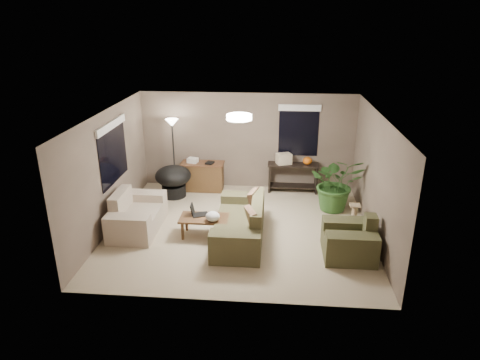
# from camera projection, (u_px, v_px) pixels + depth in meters

# --- Properties ---
(room_shell) EXTENTS (5.50, 5.50, 5.50)m
(room_shell) POSITION_uv_depth(u_px,v_px,m) (239.00, 174.00, 8.75)
(room_shell) COLOR #BBAE8A
(room_shell) RESTS_ON ground
(main_sofa) EXTENTS (0.95, 2.20, 0.85)m
(main_sofa) POSITION_uv_depth(u_px,v_px,m) (241.00, 225.00, 8.71)
(main_sofa) COLOR #47442A
(main_sofa) RESTS_ON ground
(throw_pillows) EXTENTS (0.38, 1.40, 0.47)m
(throw_pillows) POSITION_uv_depth(u_px,v_px,m) (254.00, 210.00, 8.56)
(throw_pillows) COLOR #8C7251
(throw_pillows) RESTS_ON main_sofa
(loveseat) EXTENTS (0.90, 1.60, 0.85)m
(loveseat) POSITION_uv_depth(u_px,v_px,m) (136.00, 216.00, 9.10)
(loveseat) COLOR beige
(loveseat) RESTS_ON ground
(armchair) EXTENTS (0.95, 1.00, 0.85)m
(armchair) POSITION_uv_depth(u_px,v_px,m) (350.00, 241.00, 8.09)
(armchair) COLOR #46462A
(armchair) RESTS_ON ground
(coffee_table) EXTENTS (1.00, 0.55, 0.42)m
(coffee_table) POSITION_uv_depth(u_px,v_px,m) (204.00, 220.00, 8.79)
(coffee_table) COLOR brown
(coffee_table) RESTS_ON ground
(laptop) EXTENTS (0.39, 0.33, 0.24)m
(laptop) POSITION_uv_depth(u_px,v_px,m) (197.00, 212.00, 8.86)
(laptop) COLOR black
(laptop) RESTS_ON coffee_table
(plastic_bag) EXTENTS (0.30, 0.28, 0.20)m
(plastic_bag) POSITION_uv_depth(u_px,v_px,m) (213.00, 216.00, 8.58)
(plastic_bag) COLOR white
(plastic_bag) RESTS_ON coffee_table
(desk) EXTENTS (1.10, 0.50, 0.75)m
(desk) POSITION_uv_depth(u_px,v_px,m) (203.00, 176.00, 11.13)
(desk) COLOR brown
(desk) RESTS_ON ground
(desk_papers) EXTENTS (0.71, 0.31, 0.12)m
(desk_papers) POSITION_uv_depth(u_px,v_px,m) (196.00, 161.00, 10.98)
(desk_papers) COLOR silver
(desk_papers) RESTS_ON desk
(console_table) EXTENTS (1.30, 0.40, 0.75)m
(console_table) POSITION_uv_depth(u_px,v_px,m) (293.00, 175.00, 11.02)
(console_table) COLOR black
(console_table) RESTS_ON ground
(pumpkin) EXTENTS (0.26, 0.26, 0.19)m
(pumpkin) POSITION_uv_depth(u_px,v_px,m) (307.00, 161.00, 10.85)
(pumpkin) COLOR orange
(pumpkin) RESTS_ON console_table
(cardboard_box) EXTENTS (0.43, 0.38, 0.27)m
(cardboard_box) POSITION_uv_depth(u_px,v_px,m) (284.00, 159.00, 10.88)
(cardboard_box) COLOR beige
(cardboard_box) RESTS_ON console_table
(papasan_chair) EXTENTS (0.98, 0.98, 0.80)m
(papasan_chair) POSITION_uv_depth(u_px,v_px,m) (173.00, 179.00, 10.71)
(papasan_chair) COLOR black
(papasan_chair) RESTS_ON ground
(floor_lamp) EXTENTS (0.32, 0.32, 1.91)m
(floor_lamp) POSITION_uv_depth(u_px,v_px,m) (172.00, 131.00, 10.63)
(floor_lamp) COLOR black
(floor_lamp) RESTS_ON ground
(ceiling_fixture) EXTENTS (0.50, 0.50, 0.10)m
(ceiling_fixture) POSITION_uv_depth(u_px,v_px,m) (239.00, 117.00, 8.32)
(ceiling_fixture) COLOR white
(ceiling_fixture) RESTS_ON room_shell
(houseplant) EXTENTS (1.21, 1.34, 1.04)m
(houseplant) POSITION_uv_depth(u_px,v_px,m) (336.00, 189.00, 9.94)
(houseplant) COLOR #2D5923
(houseplant) RESTS_ON ground
(cat_scratching_post) EXTENTS (0.32, 0.32, 0.50)m
(cat_scratching_post) POSITION_uv_depth(u_px,v_px,m) (354.00, 217.00, 9.27)
(cat_scratching_post) COLOR tan
(cat_scratching_post) RESTS_ON ground
(window_left) EXTENTS (0.05, 1.56, 1.33)m
(window_left) POSITION_uv_depth(u_px,v_px,m) (112.00, 142.00, 9.05)
(window_left) COLOR black
(window_left) RESTS_ON room_shell
(window_back) EXTENTS (1.06, 0.05, 1.33)m
(window_back) POSITION_uv_depth(u_px,v_px,m) (299.00, 122.00, 10.76)
(window_back) COLOR black
(window_back) RESTS_ON room_shell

